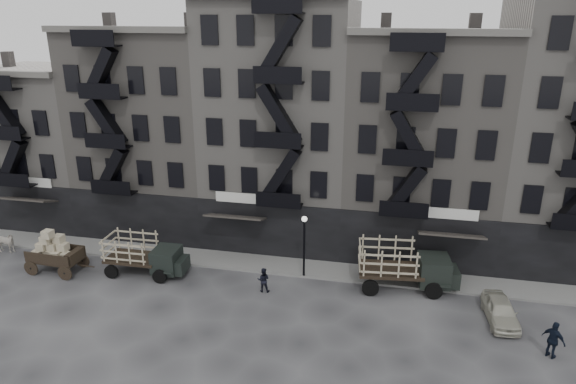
% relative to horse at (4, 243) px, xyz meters
% --- Properties ---
extents(ground, '(140.00, 140.00, 0.00)m').
position_rel_horse_xyz_m(ground, '(18.50, -1.67, -0.75)').
color(ground, '#38383A').
rests_on(ground, ground).
extents(sidewalk, '(55.00, 2.50, 0.15)m').
position_rel_horse_xyz_m(sidewalk, '(18.50, 2.08, -0.68)').
color(sidewalk, slate).
rests_on(sidewalk, ground).
extents(building_west, '(10.00, 11.35, 13.20)m').
position_rel_horse_xyz_m(building_west, '(-1.50, 8.16, 5.25)').
color(building_west, gray).
rests_on(building_west, ground).
extents(building_midwest, '(10.00, 11.35, 16.20)m').
position_rel_horse_xyz_m(building_midwest, '(8.50, 8.16, 6.75)').
color(building_midwest, slate).
rests_on(building_midwest, ground).
extents(building_center, '(10.00, 11.35, 18.20)m').
position_rel_horse_xyz_m(building_center, '(18.50, 8.16, 7.75)').
color(building_center, gray).
rests_on(building_center, ground).
extents(building_mideast, '(10.00, 11.35, 16.20)m').
position_rel_horse_xyz_m(building_mideast, '(28.50, 8.16, 6.75)').
color(building_mideast, slate).
rests_on(building_mideast, ground).
extents(lamp_post, '(0.36, 0.36, 4.28)m').
position_rel_horse_xyz_m(lamp_post, '(21.50, 0.93, 2.03)').
color(lamp_post, black).
rests_on(lamp_post, ground).
extents(horse, '(1.84, 0.94, 1.51)m').
position_rel_horse_xyz_m(horse, '(0.00, 0.00, 0.00)').
color(horse, beige).
rests_on(horse, ground).
extents(wagon, '(3.66, 2.09, 3.02)m').
position_rel_horse_xyz_m(wagon, '(5.28, -1.67, 0.97)').
color(wagon, black).
rests_on(wagon, ground).
extents(stake_truck_west, '(5.37, 2.32, 2.67)m').
position_rel_horse_xyz_m(stake_truck_west, '(11.21, -0.72, 0.77)').
color(stake_truck_west, black).
rests_on(stake_truck_west, ground).
extents(stake_truck_east, '(6.21, 3.05, 3.01)m').
position_rel_horse_xyz_m(stake_truck_east, '(27.80, 0.95, 0.97)').
color(stake_truck_east, black).
rests_on(stake_truck_east, ground).
extents(car_east, '(1.84, 3.91, 1.29)m').
position_rel_horse_xyz_m(car_east, '(33.07, -1.61, -0.11)').
color(car_east, '#B1AF9F').
rests_on(car_east, ground).
extents(pedestrian_mid, '(0.83, 0.68, 1.58)m').
position_rel_horse_xyz_m(pedestrian_mid, '(19.39, -1.30, 0.03)').
color(pedestrian_mid, black).
rests_on(pedestrian_mid, ground).
extents(policeman, '(1.20, 1.15, 2.00)m').
position_rel_horse_xyz_m(policeman, '(35.03, -4.45, 0.25)').
color(policeman, black).
rests_on(policeman, ground).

